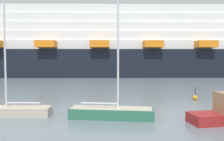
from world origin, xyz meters
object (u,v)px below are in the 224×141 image
Objects in this scene: sailboat_1 at (12,109)px; sailboat_3 at (111,111)px; cruise_ship at (55,47)px; channel_buoy_1 at (195,97)px.

sailboat_1 is 7.93m from sailboat_3.
cruise_ship reaches higher than sailboat_3.
channel_buoy_1 is (17.64, 5.07, -0.27)m from sailboat_1.
sailboat_3 is 46.78m from cruise_ship.
sailboat_3 reaches higher than channel_buoy_1.
sailboat_3 is at bearing 174.67° from sailboat_1.
channel_buoy_1 is at bearing -158.62° from sailboat_1.
sailboat_3 is 7.96× the size of channel_buoy_1.
sailboat_3 is 0.09× the size of cruise_ship.
cruise_ship reaches higher than sailboat_1.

